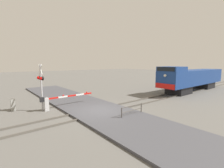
{
  "coord_description": "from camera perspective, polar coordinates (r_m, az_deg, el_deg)",
  "views": [
    {
      "loc": [
        11.18,
        -7.65,
        4.26
      ],
      "look_at": [
        -1.08,
        2.24,
        2.19
      ],
      "focal_mm": 25.4,
      "sensor_mm": 36.0,
      "label": 1
    }
  ],
  "objects": [
    {
      "name": "crossing_gate",
      "position": [
        15.66,
        -20.46,
        -5.81
      ],
      "size": [
        0.36,
        5.24,
        1.28
      ],
      "color": "silver",
      "rests_on": "ground_plane"
    },
    {
      "name": "ground_plane",
      "position": [
        14.2,
        -4.37,
        -10.01
      ],
      "size": [
        160.0,
        160.0,
        0.0
      ],
      "primitive_type": "plane",
      "color": "#605E59"
    },
    {
      "name": "road_surface",
      "position": [
        14.17,
        -4.37,
        -9.68
      ],
      "size": [
        36.0,
        5.06,
        0.17
      ],
      "primitive_type": "cube",
      "color": "#47474C",
      "rests_on": "ground_plane"
    },
    {
      "name": "rail_track_right",
      "position": [
        13.62,
        -2.63,
        -10.43
      ],
      "size": [
        0.08,
        80.0,
        0.15
      ],
      "primitive_type": "cube",
      "color": "#59544C",
      "rests_on": "ground_plane"
    },
    {
      "name": "locomotive",
      "position": [
        27.52,
        26.97,
        1.89
      ],
      "size": [
        2.86,
        15.7,
        3.83
      ],
      "color": "black",
      "rests_on": "ground_plane"
    },
    {
      "name": "guard_railing",
      "position": [
        12.88,
        7.22,
        -9.04
      ],
      "size": [
        0.08,
        2.32,
        0.95
      ],
      "color": "#4C4742",
      "rests_on": "ground_plane"
    },
    {
      "name": "crossing_signal",
      "position": [
        15.35,
        -24.23,
        0.66
      ],
      "size": [
        1.18,
        0.33,
        4.18
      ],
      "color": "#ADADB2",
      "rests_on": "ground_plane"
    },
    {
      "name": "rail_track_left",
      "position": [
        14.75,
        -5.97,
        -9.05
      ],
      "size": [
        0.08,
        80.0,
        0.15
      ],
      "primitive_type": "cube",
      "color": "#59544C",
      "rests_on": "ground_plane"
    },
    {
      "name": "utility_cabinet",
      "position": [
        17.02,
        -32.07,
        -6.37
      ],
      "size": [
        0.37,
        0.35,
        1.05
      ],
      "primitive_type": "cube",
      "color": "#999993",
      "rests_on": "ground_plane"
    }
  ]
}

